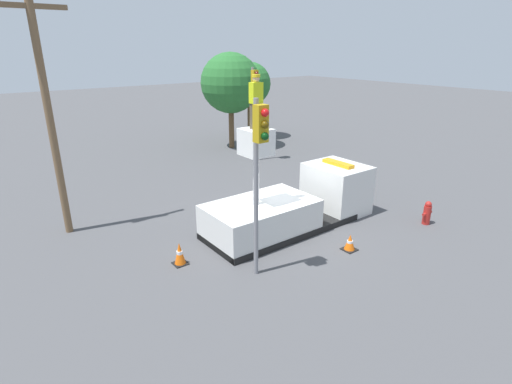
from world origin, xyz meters
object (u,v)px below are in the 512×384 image
traffic_light_pole (259,156)px  traffic_cone_curbside (350,243)px  traffic_cone_rear (180,254)px  tree_left_bg (231,83)px  traffic_light_across (254,96)px  fire_hydrant (427,213)px  worker (256,102)px  bucket_truck (293,206)px  tree_right_bg (250,84)px  utility_pole (48,111)px

traffic_light_pole → traffic_cone_curbside: bearing=-9.8°
traffic_cone_rear → tree_left_bg: 16.26m
traffic_light_across → fire_hydrant: (-0.06, -11.44, -3.42)m
worker → traffic_light_pole: bearing=-125.2°
traffic_cone_rear → tree_left_bg: size_ratio=0.12×
bucket_truck → traffic_cone_rear: (-4.89, -0.04, -0.45)m
bucket_truck → tree_right_bg: tree_right_bg is taller
worker → traffic_cone_curbside: worker is taller
traffic_light_pole → traffic_light_across: size_ratio=0.97×
worker → tree_left_bg: tree_left_bg is taller
worker → traffic_light_across: size_ratio=0.32×
traffic_cone_rear → tree_right_bg: tree_right_bg is taller
traffic_light_pole → tree_left_bg: (8.48, 14.18, 0.54)m
traffic_light_pole → tree_right_bg: (11.33, 15.94, 0.22)m
worker → traffic_cone_rear: worker is taller
fire_hydrant → utility_pole: bearing=145.8°
traffic_cone_curbside → utility_pole: (-7.35, 7.37, 4.26)m
worker → traffic_cone_curbside: size_ratio=3.05×
traffic_light_pole → fire_hydrant: traffic_light_pole is taller
fire_hydrant → traffic_cone_rear: (-9.18, 3.05, -0.10)m
traffic_light_pole → traffic_cone_curbside: traffic_light_pole is taller
traffic_light_across → worker: bearing=-126.3°
traffic_cone_curbside → tree_right_bg: bearing=64.6°
fire_hydrant → traffic_cone_curbside: bearing=174.5°
bucket_truck → worker: (-1.79, 0.00, 4.09)m
traffic_light_across → traffic_cone_curbside: size_ratio=9.60×
fire_hydrant → traffic_light_pole: bearing=172.5°
traffic_light_across → traffic_cone_rear: (-9.24, -8.39, -3.52)m
bucket_truck → traffic_light_pole: 4.89m
bucket_truck → traffic_light_across: 9.90m
tree_right_bg → worker: bearing=-125.4°
worker → utility_pole: 7.11m
tree_left_bg → traffic_cone_curbside: bearing=-108.7°
worker → traffic_light_pole: 2.81m
bucket_truck → traffic_cone_curbside: bucket_truck is taller
bucket_truck → traffic_light_across: traffic_light_across is taller
fire_hydrant → traffic_cone_curbside: fire_hydrant is taller
traffic_cone_curbside → tree_left_bg: 16.11m
worker → fire_hydrant: size_ratio=1.84×
traffic_light_pole → utility_pole: size_ratio=0.63×
traffic_light_pole → tree_right_bg: bearing=54.6°
traffic_cone_rear → utility_pole: bearing=115.6°
worker → tree_left_bg: bearing=59.9°
traffic_light_across → tree_left_bg: tree_left_bg is taller
fire_hydrant → traffic_cone_rear: bearing=161.6°
traffic_cone_rear → utility_pole: 6.68m
traffic_light_across → fire_hydrant: bearing=-90.3°
fire_hydrant → traffic_cone_curbside: size_ratio=1.66×
worker → tree_right_bg: 17.01m
fire_hydrant → utility_pole: 14.40m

